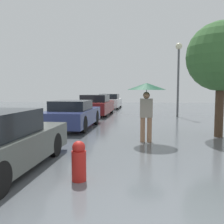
{
  "coord_description": "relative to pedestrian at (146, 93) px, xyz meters",
  "views": [
    {
      "loc": [
        -0.2,
        -2.67,
        1.61
      ],
      "look_at": [
        -1.18,
        5.03,
        0.92
      ],
      "focal_mm": 40.0,
      "sensor_mm": 36.0,
      "label": 1
    }
  ],
  "objects": [
    {
      "name": "tree",
      "position": [
        2.49,
        1.19,
        1.19
      ],
      "size": [
        2.32,
        2.32,
        3.9
      ],
      "color": "#473323",
      "rests_on": "ground_plane"
    },
    {
      "name": "parked_car_third",
      "position": [
        -3.17,
        8.28,
        -0.91
      ],
      "size": [
        1.84,
        4.58,
        1.31
      ],
      "color": "maroon",
      "rests_on": "ground_plane"
    },
    {
      "name": "street_lamp",
      "position": [
        1.93,
        7.5,
        1.54
      ],
      "size": [
        0.39,
        0.39,
        4.36
      ],
      "color": "#515456",
      "rests_on": "ground_plane"
    },
    {
      "name": "fire_hydrant",
      "position": [
        -1.21,
        -3.5,
        -1.16
      ],
      "size": [
        0.26,
        0.26,
        0.72
      ],
      "color": "#B21E19",
      "rests_on": "ground_plane"
    },
    {
      "name": "pedestrian",
      "position": [
        0.0,
        0.0,
        0.0
      ],
      "size": [
        1.2,
        1.2,
        1.82
      ],
      "color": "#9E7051",
      "rests_on": "ground_plane"
    },
    {
      "name": "parked_car_second",
      "position": [
        -3.07,
        2.53,
        -0.95
      ],
      "size": [
        1.69,
        3.94,
        1.17
      ],
      "color": "navy",
      "rests_on": "ground_plane"
    },
    {
      "name": "parked_car_farthest",
      "position": [
        -3.08,
        14.39,
        -0.93
      ],
      "size": [
        1.81,
        4.36,
        1.27
      ],
      "color": "silver",
      "rests_on": "ground_plane"
    }
  ]
}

